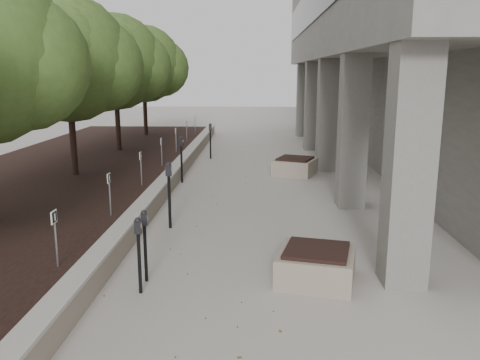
# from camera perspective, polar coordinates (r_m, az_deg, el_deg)

# --- Properties ---
(ground) EXTENTS (90.00, 90.00, 0.00)m
(ground) POSITION_cam_1_polar(r_m,az_deg,el_deg) (7.98, -4.98, -14.09)
(ground) COLOR #A6A098
(ground) RESTS_ON ground
(retaining_wall) EXTENTS (0.39, 26.00, 0.50)m
(retaining_wall) POSITION_cam_1_polar(r_m,az_deg,el_deg) (16.65, -7.45, 0.79)
(retaining_wall) COLOR gray
(retaining_wall) RESTS_ON ground
(planting_bed) EXTENTS (7.00, 26.00, 0.40)m
(planting_bed) POSITION_cam_1_polar(r_m,az_deg,el_deg) (17.65, -19.30, 0.68)
(planting_bed) COLOR black
(planting_bed) RESTS_ON ground
(crabapple_tree_3) EXTENTS (4.60, 4.00, 5.44)m
(crabapple_tree_3) POSITION_cam_1_polar(r_m,az_deg,el_deg) (16.15, -18.98, 10.15)
(crabapple_tree_3) COLOR #375721
(crabapple_tree_3) RESTS_ON planting_bed
(crabapple_tree_4) EXTENTS (4.60, 4.00, 5.44)m
(crabapple_tree_4) POSITION_cam_1_polar(r_m,az_deg,el_deg) (20.89, -14.04, 10.78)
(crabapple_tree_4) COLOR #375721
(crabapple_tree_4) RESTS_ON planting_bed
(crabapple_tree_5) EXTENTS (4.60, 4.00, 5.44)m
(crabapple_tree_5) POSITION_cam_1_polar(r_m,az_deg,el_deg) (25.74, -10.94, 11.13)
(crabapple_tree_5) COLOR #375721
(crabapple_tree_5) RESTS_ON planting_bed
(parking_sign_2) EXTENTS (0.04, 0.22, 0.96)m
(parking_sign_2) POSITION_cam_1_polar(r_m,az_deg,el_deg) (8.69, -20.35, -6.34)
(parking_sign_2) COLOR black
(parking_sign_2) RESTS_ON planting_bed
(parking_sign_3) EXTENTS (0.04, 0.22, 0.96)m
(parking_sign_3) POSITION_cam_1_polar(r_m,az_deg,el_deg) (11.40, -14.69, -1.62)
(parking_sign_3) COLOR black
(parking_sign_3) RESTS_ON planting_bed
(parking_sign_4) EXTENTS (0.04, 0.22, 0.96)m
(parking_sign_4) POSITION_cam_1_polar(r_m,az_deg,el_deg) (14.23, -11.25, 1.27)
(parking_sign_4) COLOR black
(parking_sign_4) RESTS_ON planting_bed
(parking_sign_5) EXTENTS (0.04, 0.22, 0.96)m
(parking_sign_5) POSITION_cam_1_polar(r_m,az_deg,el_deg) (17.12, -8.97, 3.19)
(parking_sign_5) COLOR black
(parking_sign_5) RESTS_ON planting_bed
(parking_sign_6) EXTENTS (0.04, 0.22, 0.96)m
(parking_sign_6) POSITION_cam_1_polar(r_m,az_deg,el_deg) (20.04, -7.34, 4.55)
(parking_sign_6) COLOR black
(parking_sign_6) RESTS_ON planting_bed
(parking_sign_7) EXTENTS (0.04, 0.22, 0.96)m
(parking_sign_7) POSITION_cam_1_polar(r_m,az_deg,el_deg) (22.98, -6.12, 5.56)
(parking_sign_7) COLOR black
(parking_sign_7) RESTS_ON planting_bed
(parking_sign_8) EXTENTS (0.04, 0.22, 0.96)m
(parking_sign_8) POSITION_cam_1_polar(r_m,az_deg,el_deg) (25.93, -5.18, 6.34)
(parking_sign_8) COLOR black
(parking_sign_8) RESTS_ON planting_bed
(parking_meter_1) EXTENTS (0.13, 0.09, 1.29)m
(parking_meter_1) POSITION_cam_1_polar(r_m,az_deg,el_deg) (8.26, -11.48, -8.49)
(parking_meter_1) COLOR black
(parking_meter_1) RESTS_ON ground
(parking_meter_2) EXTENTS (0.14, 0.11, 1.28)m
(parking_meter_2) POSITION_cam_1_polar(r_m,az_deg,el_deg) (8.69, -10.80, -7.43)
(parking_meter_2) COLOR black
(parking_meter_2) RESTS_ON ground
(parking_meter_3) EXTENTS (0.16, 0.11, 1.56)m
(parking_meter_3) POSITION_cam_1_polar(r_m,az_deg,el_deg) (11.48, -8.10, -1.74)
(parking_meter_3) COLOR black
(parking_meter_3) RESTS_ON ground
(parking_meter_4) EXTENTS (0.17, 0.14, 1.53)m
(parking_meter_4) POSITION_cam_1_polar(r_m,az_deg,el_deg) (16.22, -6.71, 2.35)
(parking_meter_4) COLOR black
(parking_meter_4) RESTS_ON ground
(parking_meter_5) EXTENTS (0.15, 0.12, 1.48)m
(parking_meter_5) POSITION_cam_1_polar(r_m,az_deg,el_deg) (20.66, -3.41, 4.47)
(parking_meter_5) COLOR black
(parking_meter_5) RESTS_ON ground
(planter_front) EXTENTS (1.52, 1.52, 0.59)m
(planter_front) POSITION_cam_1_polar(r_m,az_deg,el_deg) (8.77, 8.72, -9.56)
(planter_front) COLOR gray
(planter_front) RESTS_ON ground
(planter_back) EXTENTS (1.70, 1.70, 0.61)m
(planter_back) POSITION_cam_1_polar(r_m,az_deg,el_deg) (17.56, 6.31, 1.60)
(planter_back) COLOR gray
(planter_back) RESTS_ON ground
(berry_scatter) EXTENTS (3.30, 14.10, 0.02)m
(berry_scatter) POSITION_cam_1_polar(r_m,az_deg,el_deg) (12.63, -2.66, -3.94)
(berry_scatter) COLOR #95260A
(berry_scatter) RESTS_ON ground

